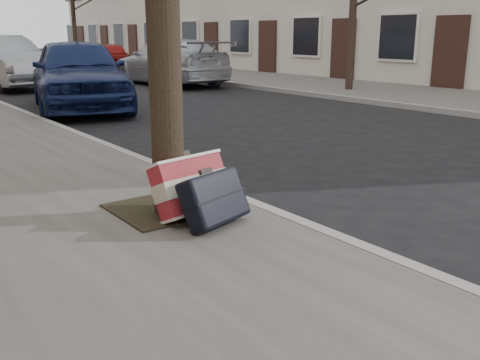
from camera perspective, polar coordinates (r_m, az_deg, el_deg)
ground at (r=5.24m, az=18.46°, el=-3.38°), size 120.00×120.00×0.00m
far_sidewalk at (r=21.47m, az=-2.93°, el=11.21°), size 4.00×70.00×0.12m
dirt_patch at (r=4.75m, az=-8.06°, el=-3.00°), size 0.85×0.85×0.02m
suitcase_red at (r=4.50m, az=-5.21°, el=-0.63°), size 0.72×0.47×0.51m
suitcase_navy at (r=4.25m, az=-2.78°, el=-1.93°), size 0.66×0.49×0.46m
car_near_front at (r=12.29m, az=-16.87°, el=10.84°), size 2.94×4.89×1.56m
car_near_mid at (r=18.03m, az=-24.24°, el=11.42°), size 2.48×4.97×1.56m
car_far_front at (r=17.79m, az=-7.56°, el=12.37°), size 2.08×5.00×1.44m
car_far_back at (r=22.15m, az=-14.08°, el=12.45°), size 2.48×4.12×1.31m
tree_far_a at (r=15.24m, az=12.00°, el=18.17°), size 0.20×0.20×4.64m
tree_far_b at (r=23.66m, az=-8.50°, el=17.29°), size 0.21×0.21×4.70m
tree_far_c at (r=32.93m, az=-17.34°, el=16.43°), size 0.24×0.24×4.96m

